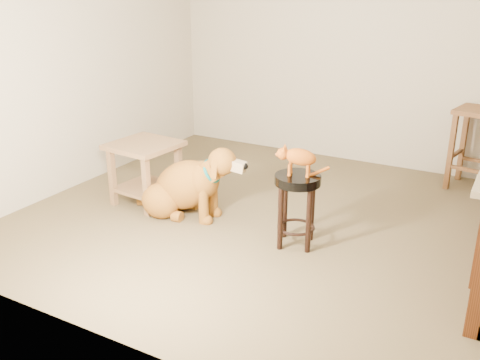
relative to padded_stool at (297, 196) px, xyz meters
The scene contains 7 objects.
floor 0.61m from the padded_stool, 130.85° to the left, with size 4.50×4.00×0.01m, color brown.
room_shell 1.33m from the padded_stool, 130.85° to the left, with size 4.54×4.04×2.62m.
padded_stool is the anchor object (origin of this frame).
wood_stool 2.30m from the padded_stool, 62.17° to the left, with size 0.52×0.52×0.82m.
side_table 1.60m from the padded_stool, behind, with size 0.63×0.63×0.60m.
golden_retriever 1.11m from the padded_stool, behind, with size 1.15×0.59×0.73m.
tabby_kitten 0.32m from the padded_stool, behind, with size 0.39×0.24×0.27m.
Camera 1 is at (1.78, -3.95, 2.02)m, focal length 40.00 mm.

